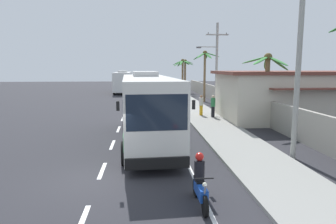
# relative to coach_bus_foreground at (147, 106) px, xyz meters

# --- Properties ---
(ground_plane) EXTENTS (160.00, 160.00, 0.00)m
(ground_plane) POSITION_rel_coach_bus_foreground_xyz_m (-1.91, -5.64, -2.05)
(ground_plane) COLOR #28282D
(sidewalk_kerb) EXTENTS (3.20, 90.00, 0.14)m
(sidewalk_kerb) POSITION_rel_coach_bus_foreground_xyz_m (4.89, 4.36, -1.98)
(sidewalk_kerb) COLOR gray
(sidewalk_kerb) RESTS_ON ground
(lane_markings) EXTENTS (3.78, 71.00, 0.01)m
(lane_markings) POSITION_rel_coach_bus_foreground_xyz_m (0.43, 8.82, -2.05)
(lane_markings) COLOR white
(lane_markings) RESTS_ON ground
(boundary_wall) EXTENTS (0.24, 60.00, 1.88)m
(boundary_wall) POSITION_rel_coach_bus_foreground_xyz_m (8.69, 8.36, -1.11)
(boundary_wall) COLOR #9E998E
(boundary_wall) RESTS_ON ground
(coach_bus_foreground) EXTENTS (3.42, 11.59, 3.95)m
(coach_bus_foreground) POSITION_rel_coach_bus_foreground_xyz_m (0.00, 0.00, 0.00)
(coach_bus_foreground) COLOR silver
(coach_bus_foreground) RESTS_ON ground
(coach_bus_far_lane) EXTENTS (2.98, 11.78, 3.65)m
(coach_bus_far_lane) POSITION_rel_coach_bus_foreground_xyz_m (-3.49, 34.37, -0.15)
(coach_bus_far_lane) COLOR white
(coach_bus_far_lane) RESTS_ON ground
(motorcycle_beside_bus) EXTENTS (0.56, 1.96, 1.62)m
(motorcycle_beside_bus) POSITION_rel_coach_bus_foreground_xyz_m (1.51, -8.10, -1.39)
(motorcycle_beside_bus) COLOR black
(motorcycle_beside_bus) RESTS_ON ground
(motorcycle_trailing) EXTENTS (0.56, 1.96, 1.59)m
(motorcycle_trailing) POSITION_rel_coach_bus_foreground_xyz_m (1.54, 8.76, -1.40)
(motorcycle_trailing) COLOR black
(motorcycle_trailing) RESTS_ON ground
(pedestrian_near_kerb) EXTENTS (0.36, 0.36, 1.72)m
(pedestrian_near_kerb) POSITION_rel_coach_bus_foreground_xyz_m (4.71, 8.39, -1.01)
(pedestrian_near_kerb) COLOR gold
(pedestrian_near_kerb) RESTS_ON sidewalk_kerb
(pedestrian_midwalk) EXTENTS (0.36, 0.36, 1.80)m
(pedestrian_midwalk) POSITION_rel_coach_bus_foreground_xyz_m (5.49, 7.33, -0.97)
(pedestrian_midwalk) COLOR black
(pedestrian_midwalk) RESTS_ON sidewalk_kerb
(utility_pole_nearest) EXTENTS (2.14, 0.24, 9.03)m
(utility_pole_nearest) POSITION_rel_coach_bus_foreground_xyz_m (6.72, -3.72, 2.64)
(utility_pole_nearest) COLOR #9E9E99
(utility_pole_nearest) RESTS_ON ground
(utility_pole_mid) EXTENTS (3.11, 0.24, 8.40)m
(utility_pole_mid) POSITION_rel_coach_bus_foreground_xyz_m (6.89, 12.47, 2.44)
(utility_pole_mid) COLOR #9E9E99
(utility_pole_mid) RESTS_ON ground
(palm_nearest) EXTENTS (3.16, 3.44, 6.18)m
(palm_nearest) POSITION_rel_coach_bus_foreground_xyz_m (7.29, 19.70, 2.44)
(palm_nearest) COLOR brown
(palm_nearest) RESTS_ON ground
(palm_second) EXTENTS (3.27, 3.22, 5.48)m
(palm_second) POSITION_rel_coach_bus_foreground_xyz_m (5.97, 30.44, 1.95)
(palm_second) COLOR brown
(palm_second) RESTS_ON ground
(palm_fourth) EXTENTS (2.54, 2.62, 5.51)m
(palm_fourth) POSITION_rel_coach_bus_foreground_xyz_m (6.90, 34.20, 1.65)
(palm_fourth) COLOR brown
(palm_fourth) RESTS_ON ground
(palm_farthest) EXTENTS (3.24, 3.37, 5.16)m
(palm_farthest) POSITION_rel_coach_bus_foreground_xyz_m (8.36, 3.57, 1.57)
(palm_farthest) COLOR brown
(palm_farthest) RESTS_ON ground
(roadside_building) EXTENTS (15.17, 7.46, 3.89)m
(roadside_building) POSITION_rel_coach_bus_foreground_xyz_m (13.39, 6.45, -0.09)
(roadside_building) COLOR beige
(roadside_building) RESTS_ON ground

